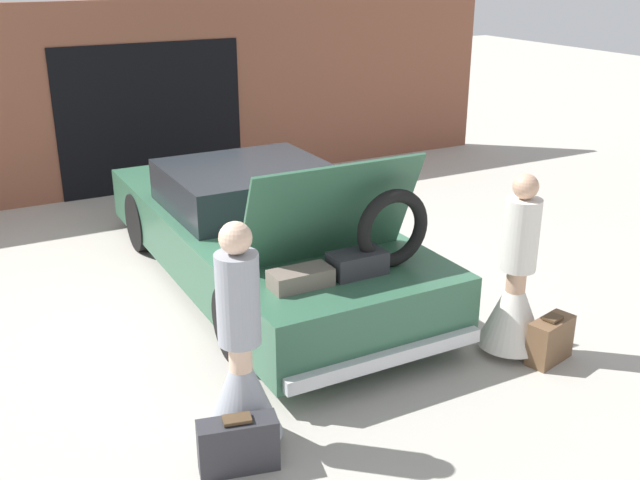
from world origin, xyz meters
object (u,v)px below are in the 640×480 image
(car, at_px, (260,231))
(person_left, at_px, (241,369))
(suitcase_beside_right_person, at_px, (550,340))
(suitcase_beside_left_person, at_px, (238,445))
(person_right, at_px, (515,291))

(car, height_order, person_left, car)
(car, bearing_deg, suitcase_beside_right_person, -61.80)
(suitcase_beside_left_person, distance_m, suitcase_beside_right_person, 3.01)
(car, distance_m, suitcase_beside_right_person, 3.24)
(car, bearing_deg, person_left, -116.62)
(suitcase_beside_left_person, bearing_deg, person_left, 60.52)
(person_left, height_order, person_right, person_left)
(car, relative_size, suitcase_beside_left_person, 8.65)
(person_left, xyz_separation_m, person_right, (2.67, 0.12, -0.03))
(person_left, xyz_separation_m, suitcase_beside_right_person, (2.86, -0.17, -0.42))
(person_left, distance_m, person_right, 2.67)
(person_left, bearing_deg, car, 141.15)
(person_left, height_order, suitcase_beside_right_person, person_left)
(car, bearing_deg, suitcase_beside_left_person, -116.88)
(person_left, distance_m, suitcase_beside_right_person, 2.90)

